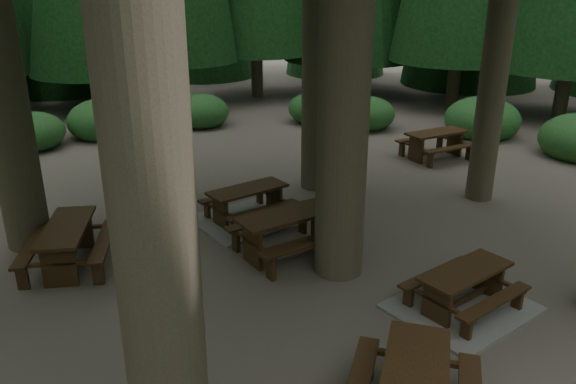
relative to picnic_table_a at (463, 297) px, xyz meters
name	(u,v)px	position (x,y,z in m)	size (l,w,h in m)	color
ground	(301,284)	(-1.98, 1.68, -0.22)	(80.00, 80.00, 0.00)	#544C44
picnic_table_a	(463,297)	(0.00, 0.00, 0.00)	(2.40, 2.14, 0.70)	gray
picnic_table_b	(68,239)	(-5.51, 3.91, 0.30)	(1.89, 2.14, 0.79)	black
picnic_table_c	(248,210)	(-1.91, 4.57, 0.02)	(2.51, 2.24, 0.73)	gray
picnic_table_d	(436,141)	(4.48, 6.63, 0.29)	(1.91, 1.59, 0.78)	black
picnic_table_f	(288,227)	(-1.74, 2.80, 0.32)	(2.13, 1.83, 0.82)	black
shrub_ring	(319,238)	(-1.28, 2.43, 0.18)	(23.86, 24.64, 1.49)	#1E5A2A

